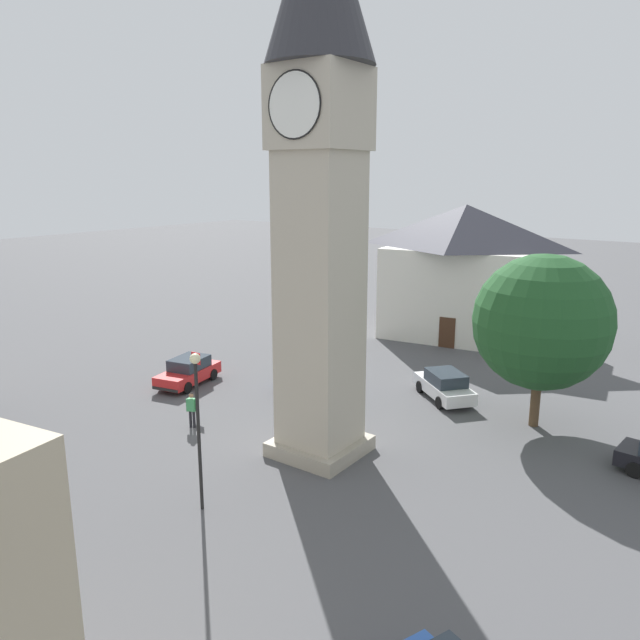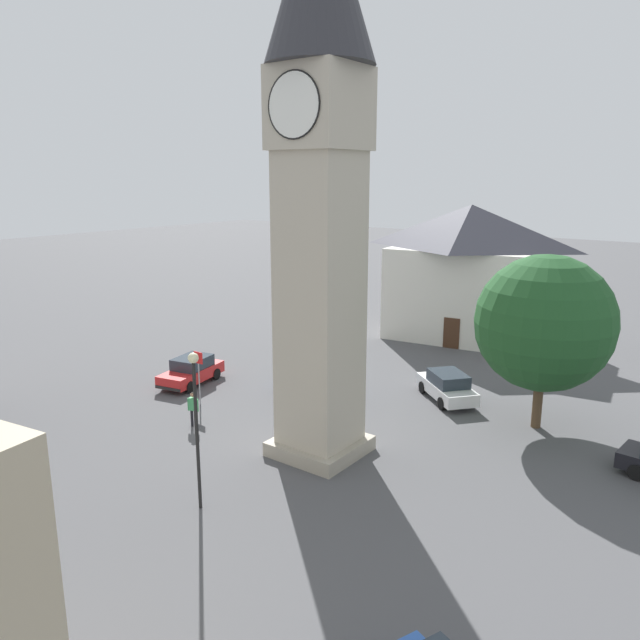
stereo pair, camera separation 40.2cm
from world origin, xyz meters
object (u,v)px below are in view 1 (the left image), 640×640
car_white_side (188,371)px  road_sign (196,370)px  car_blue_kerb (445,385)px  clock_tower (320,135)px  lamp_post (197,409)px  car_silver_kerb (313,381)px  tree (542,322)px  building_shop_left (463,271)px  pedestrian (192,407)px

car_white_side → road_sign: 3.60m
car_blue_kerb → road_sign: (-9.80, -8.14, 1.14)m
clock_tower → lamp_post: size_ratio=3.87×
car_silver_kerb → car_white_side: size_ratio=0.96×
tree → building_shop_left: building_shop_left is taller
pedestrian → tree: size_ratio=0.21×
clock_tower → car_silver_kerb: size_ratio=5.21×
lamp_post → road_sign: size_ratio=2.03×
lamp_post → building_shop_left: bearing=94.6°
clock_tower → tree: clock_tower is taller
car_blue_kerb → tree: 6.48m
clock_tower → building_shop_left: clock_tower is taller
car_silver_kerb → road_sign: 6.17m
car_blue_kerb → lamp_post: lamp_post is taller
tree → building_shop_left: (-9.39, 13.31, -0.14)m
clock_tower → road_sign: (-8.23, 0.78, -10.99)m
car_white_side → clock_tower: bearing=-13.9°
clock_tower → car_white_side: 16.63m
tree → lamp_post: size_ratio=1.42×
car_silver_kerb → lamp_post: 12.42m
tree → road_sign: bearing=-153.2°
car_blue_kerb → car_white_side: 14.05m
car_blue_kerb → clock_tower: bearing=-100.0°
pedestrian → car_blue_kerb: bearing=52.3°
pedestrian → building_shop_left: size_ratio=0.14×
clock_tower → car_blue_kerb: bearing=80.0°
lamp_post → road_sign: lamp_post is taller
car_blue_kerb → road_sign: road_sign is taller
car_silver_kerb → lamp_post: size_ratio=0.74×
road_sign → car_silver_kerb: bearing=50.2°
car_blue_kerb → building_shop_left: bearing=109.8°
car_silver_kerb → lamp_post: (3.62, -11.50, 2.98)m
car_silver_kerb → tree: 11.91m
car_silver_kerb → building_shop_left: (1.40, 16.06, 4.07)m
car_blue_kerb → car_white_side: (-12.61, -6.20, 0.00)m
pedestrian → lamp_post: lamp_post is taller
car_blue_kerb → car_silver_kerb: same height
clock_tower → building_shop_left: bearing=97.8°
building_shop_left → tree: bearing=-54.8°
building_shop_left → lamp_post: bearing=-85.4°
car_white_side → building_shop_left: size_ratio=0.37×
clock_tower → car_blue_kerb: 15.14m
clock_tower → car_white_side: (-11.04, 2.73, -12.13)m
car_white_side → road_sign: (2.81, -1.95, 1.14)m
pedestrian → road_sign: (-1.88, 2.11, 0.89)m
pedestrian → tree: 16.42m
car_white_side → pedestrian: pedestrian is taller
car_white_side → pedestrian: size_ratio=2.59×
clock_tower → building_shop_left: size_ratio=1.86×
car_silver_kerb → tree: tree is taller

